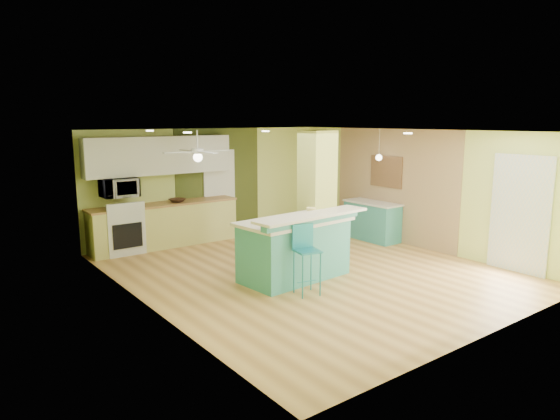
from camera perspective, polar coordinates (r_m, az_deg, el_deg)
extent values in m
cube|color=#A7733A|center=(9.14, 3.10, -6.92)|extent=(6.00, 7.00, 0.01)
cube|color=white|center=(8.73, 3.26, 9.01)|extent=(6.00, 7.00, 0.01)
cube|color=#D4E47A|center=(11.72, -7.92, 3.11)|extent=(6.00, 0.01, 2.50)
cube|color=#D4E47A|center=(6.62, 23.12, -3.21)|extent=(6.00, 0.01, 2.50)
cube|color=#D4E47A|center=(7.32, -15.16, -1.50)|extent=(0.01, 7.00, 2.50)
cube|color=#D4E47A|center=(11.01, 15.26, 2.38)|extent=(0.01, 7.00, 2.50)
cube|color=#927153|center=(11.37, 12.83, 2.73)|extent=(0.02, 3.40, 2.50)
cube|color=#434D1F|center=(11.80, -7.03, 3.18)|extent=(2.20, 0.02, 2.50)
cube|color=white|center=(11.81, -6.94, 1.97)|extent=(0.82, 0.05, 2.00)
cube|color=white|center=(9.78, 25.72, -0.43)|extent=(0.04, 1.08, 2.10)
cube|color=#BFC65B|center=(9.64, 4.23, 1.63)|extent=(0.55, 0.55, 2.50)
cube|color=#CCC96B|center=(11.01, -12.96, -1.74)|extent=(3.20, 0.60, 0.90)
cube|color=olive|center=(10.93, -13.06, 0.67)|extent=(3.25, 0.63, 0.04)
cube|color=silver|center=(10.68, -17.62, -2.35)|extent=(0.76, 0.64, 0.90)
cube|color=black|center=(10.38, -17.00, -2.84)|extent=(0.59, 0.02, 0.50)
cube|color=silver|center=(10.30, -17.23, 0.28)|extent=(0.76, 0.06, 0.18)
cube|color=silver|center=(10.92, -13.54, 6.09)|extent=(3.20, 0.34, 0.80)
imported|color=silver|center=(10.52, -17.89, 2.44)|extent=(0.70, 0.48, 0.39)
cylinder|color=silver|center=(9.79, -9.43, 7.83)|extent=(0.03, 0.03, 0.40)
cylinder|color=silver|center=(9.80, -9.39, 6.66)|extent=(0.24, 0.24, 0.10)
sphere|color=white|center=(9.81, -9.37, 5.96)|extent=(0.18, 0.18, 0.18)
cylinder|color=white|center=(11.13, 11.29, 7.49)|extent=(0.01, 0.01, 0.62)
sphere|color=white|center=(11.15, 11.23, 5.90)|extent=(0.14, 0.14, 0.14)
cube|color=brown|center=(11.45, 12.05, 4.32)|extent=(0.03, 0.90, 0.70)
cube|color=teal|center=(8.58, 1.64, -4.65)|extent=(1.91, 1.07, 0.97)
cube|color=beige|center=(8.46, 1.66, -1.28)|extent=(2.03, 1.19, 0.05)
cube|color=teal|center=(8.14, 3.76, -1.06)|extent=(2.09, 0.33, 0.14)
cube|color=beige|center=(8.12, 3.76, -0.61)|extent=(2.25, 0.64, 0.04)
cylinder|color=teal|center=(7.64, 2.61, -7.68)|extent=(0.02, 0.02, 0.69)
cylinder|color=teal|center=(7.78, 4.63, -7.37)|extent=(0.02, 0.02, 0.69)
cylinder|color=teal|center=(7.90, 1.60, -7.06)|extent=(0.02, 0.02, 0.69)
cylinder|color=teal|center=(8.03, 3.58, -6.78)|extent=(0.02, 0.02, 0.69)
cube|color=teal|center=(7.74, 3.13, -4.69)|extent=(0.43, 0.43, 0.03)
cube|color=teal|center=(7.83, 2.60, -2.96)|extent=(0.36, 0.11, 0.38)
cube|color=teal|center=(11.51, 10.46, -1.31)|extent=(0.54, 1.29, 0.83)
cube|color=silver|center=(11.43, 10.53, 0.82)|extent=(0.57, 1.35, 0.04)
imported|color=#331F15|center=(10.98, -11.67, 1.09)|extent=(0.43, 0.43, 0.08)
cylinder|color=yellow|center=(8.58, 3.58, -0.33)|extent=(0.17, 0.17, 0.18)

